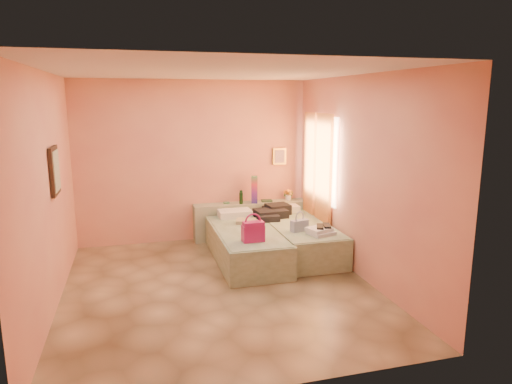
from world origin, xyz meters
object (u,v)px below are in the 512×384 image
at_px(magenta_handbag, 253,231).
at_px(headboard_ledge, 251,220).
at_px(bed_left, 246,245).
at_px(blue_handbag, 299,225).
at_px(towel_stack, 321,231).
at_px(water_bottle, 241,198).
at_px(green_book, 267,201).
at_px(bed_right, 298,238).
at_px(flower_vase, 288,194).

bearing_deg(magenta_handbag, headboard_ledge, 75.21).
distance_m(headboard_ledge, bed_left, 1.24).
height_order(blue_handbag, towel_stack, blue_handbag).
height_order(bed_left, towel_stack, towel_stack).
bearing_deg(water_bottle, green_book, 8.01).
relative_size(bed_right, blue_handbag, 7.34).
distance_m(bed_right, green_book, 1.14).
height_order(water_bottle, flower_vase, flower_vase).
bearing_deg(bed_left, towel_stack, -27.91).
height_order(water_bottle, towel_stack, water_bottle).
height_order(headboard_ledge, flower_vase, flower_vase).
distance_m(bed_right, towel_stack, 0.74).
distance_m(bed_right, flower_vase, 1.20).
bearing_deg(water_bottle, blue_handbag, -67.20).
xyz_separation_m(water_bottle, flower_vase, (0.91, 0.09, 0.00)).
bearing_deg(bed_left, headboard_ledge, 72.36).
bearing_deg(magenta_handbag, green_book, 66.27).
distance_m(headboard_ledge, magenta_handbag, 1.84).
distance_m(bed_left, water_bottle, 1.23).
height_order(bed_left, blue_handbag, blue_handbag).
relative_size(bed_left, flower_vase, 8.32).
relative_size(flower_vase, blue_handbag, 0.88).
bearing_deg(headboard_ledge, towel_stack, -69.64).
relative_size(bed_left, water_bottle, 8.56).
relative_size(headboard_ledge, bed_left, 1.02).
bearing_deg(blue_handbag, flower_vase, 61.69).
bearing_deg(bed_right, blue_handbag, -108.15).
relative_size(bed_left, green_book, 10.43).
distance_m(green_book, magenta_handbag, 1.90).
relative_size(headboard_ledge, green_book, 10.69).
xyz_separation_m(flower_vase, blue_handbag, (-0.33, -1.47, -0.18)).
height_order(headboard_ledge, blue_handbag, blue_handbag).
bearing_deg(blue_handbag, green_book, 77.86).
bearing_deg(headboard_ledge, flower_vase, 0.73).
relative_size(bed_right, water_bottle, 8.56).
xyz_separation_m(bed_left, blue_handbag, (0.77, -0.28, 0.34)).
bearing_deg(towel_stack, blue_handbag, 134.26).
distance_m(bed_left, magenta_handbag, 0.71).
height_order(bed_right, green_book, green_book).
relative_size(bed_right, magenta_handbag, 6.50).
distance_m(headboard_ledge, blue_handbag, 1.53).
height_order(bed_left, water_bottle, water_bottle).
height_order(bed_right, towel_stack, towel_stack).
relative_size(headboard_ledge, blue_handbag, 7.52).
relative_size(headboard_ledge, flower_vase, 8.53).
bearing_deg(blue_handbag, magenta_handbag, -175.09).
distance_m(water_bottle, flower_vase, 0.92).
distance_m(bed_left, green_book, 1.41).
height_order(bed_left, bed_right, same).
relative_size(magenta_handbag, blue_handbag, 1.13).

